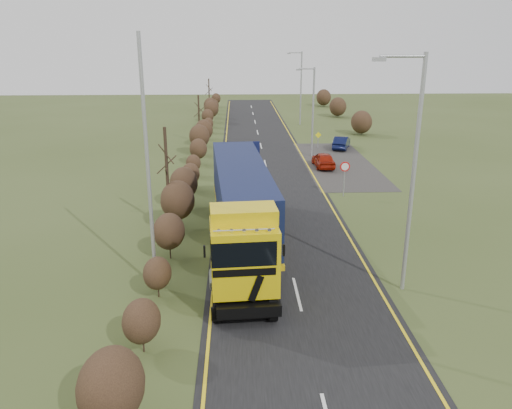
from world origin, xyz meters
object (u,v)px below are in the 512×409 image
at_px(car_blue_sedan, 341,143).
at_px(speed_sign, 345,172).
at_px(lorry, 242,204).
at_px(car_red_hatchback, 323,160).
at_px(streetlight_near, 411,166).

bearing_deg(car_blue_sedan, speed_sign, 98.56).
bearing_deg(lorry, car_red_hatchback, 63.20).
relative_size(lorry, streetlight_near, 1.56).
bearing_deg(lorry, streetlight_near, -38.66).
relative_size(lorry, car_red_hatchback, 4.10).
bearing_deg(car_blue_sedan, streetlight_near, 102.90).
bearing_deg(lorry, car_blue_sedan, 63.27).
bearing_deg(speed_sign, lorry, -128.93).
xyz_separation_m(car_red_hatchback, speed_sign, (-0.00, -8.51, 1.12)).
bearing_deg(speed_sign, streetlight_near, -91.54).
height_order(car_red_hatchback, car_blue_sedan, car_red_hatchback).
distance_m(car_red_hatchback, speed_sign, 8.58).
distance_m(car_blue_sedan, speed_sign, 16.48).
distance_m(lorry, speed_sign, 11.67).
height_order(lorry, speed_sign, lorry).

